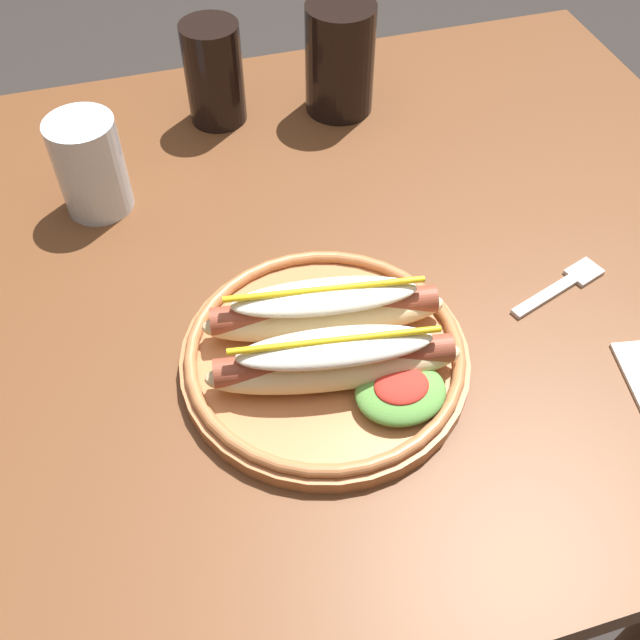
% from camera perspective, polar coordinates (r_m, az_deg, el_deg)
% --- Properties ---
extents(ground_plane, '(8.00, 8.00, 0.00)m').
position_cam_1_polar(ground_plane, '(1.41, -1.43, -17.40)').
color(ground_plane, '#2D2826').
extents(dining_table, '(1.12, 0.85, 0.74)m').
position_cam_1_polar(dining_table, '(0.87, -2.22, -0.98)').
color(dining_table, brown).
rests_on(dining_table, ground_plane).
extents(hot_dog_plate, '(0.27, 0.27, 0.08)m').
position_cam_1_polar(hot_dog_plate, '(0.68, 0.94, -2.22)').
color(hot_dog_plate, '#B77042').
rests_on(hot_dog_plate, dining_table).
extents(fork, '(0.12, 0.06, 0.00)m').
position_cam_1_polar(fork, '(0.80, 18.39, 2.61)').
color(fork, silver).
rests_on(fork, dining_table).
extents(soda_cup, '(0.07, 0.07, 0.13)m').
position_cam_1_polar(soda_cup, '(0.97, -8.23, 18.42)').
color(soda_cup, black).
rests_on(soda_cup, dining_table).
extents(water_cup, '(0.08, 0.08, 0.11)m').
position_cam_1_polar(water_cup, '(0.86, -17.43, 11.35)').
color(water_cup, silver).
rests_on(water_cup, dining_table).
extents(extra_cup, '(0.09, 0.09, 0.14)m').
position_cam_1_polar(extra_cup, '(0.98, 1.55, 19.60)').
color(extra_cup, black).
rests_on(extra_cup, dining_table).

